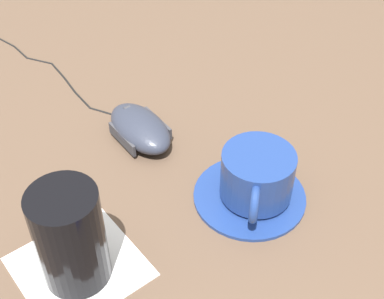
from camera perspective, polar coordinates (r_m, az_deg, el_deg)
The scene contains 7 objects.
ground_plane at distance 0.64m, azimuth -2.13°, elevation -7.28°, with size 3.00×3.00×0.00m, color brown.
saucer at distance 0.66m, azimuth 6.16°, elevation -4.85°, with size 0.14×0.14×0.01m, color navy.
coffee_cup at distance 0.63m, azimuth 6.97°, elevation -2.78°, with size 0.09×0.11×0.06m.
computer_mouse at distance 0.73m, azimuth -5.57°, elevation 2.28°, with size 0.13×0.09×0.04m.
mouse_cable at distance 0.89m, azimuth -14.68°, elevation 7.94°, with size 0.32×0.05×0.00m.
napkin_under_glass at distance 0.60m, azimuth -11.94°, elevation -12.10°, with size 0.13×0.13×0.00m, color white.
drinking_glass at distance 0.55m, azimuth -12.87°, elevation -9.10°, with size 0.07×0.07×0.12m, color black.
Camera 1 is at (-0.26, 0.32, 0.49)m, focal length 50.00 mm.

